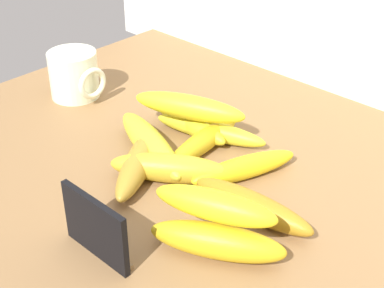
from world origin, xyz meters
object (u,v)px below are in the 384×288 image
(banana_7, at_px, (244,168))
(banana_10, at_px, (189,107))
(banana_5, at_px, (217,241))
(banana_1, at_px, (252,206))
(banana_0, at_px, (170,168))
(coffee_mug, at_px, (75,75))
(chalkboard_sign, at_px, (96,230))
(banana_3, at_px, (210,130))
(banana_8, at_px, (153,143))
(banana_2, at_px, (203,141))
(banana_6, at_px, (139,162))
(banana_9, at_px, (215,206))
(banana_4, at_px, (190,123))

(banana_7, bearing_deg, banana_10, 168.05)
(banana_5, bearing_deg, banana_1, 100.15)
(banana_0, height_order, banana_7, banana_0)
(banana_0, distance_m, banana_5, 0.17)
(coffee_mug, bearing_deg, banana_0, -12.75)
(chalkboard_sign, distance_m, banana_5, 0.15)
(banana_3, height_order, banana_8, banana_8)
(chalkboard_sign, xyz_separation_m, banana_5, (0.11, 0.10, -0.02))
(banana_2, xyz_separation_m, banana_6, (-0.03, -0.11, 0.00))
(banana_8, bearing_deg, banana_9, -23.70)
(banana_2, xyz_separation_m, banana_3, (-0.02, 0.03, -0.00))
(chalkboard_sign, xyz_separation_m, banana_9, (0.09, 0.11, 0.02))
(banana_7, relative_size, banana_9, 1.09)
(coffee_mug, relative_size, banana_4, 0.62)
(coffee_mug, distance_m, banana_0, 0.32)
(banana_5, bearing_deg, banana_2, 136.45)
(banana_4, bearing_deg, banana_8, -85.88)
(banana_8, bearing_deg, coffee_mug, 170.47)
(coffee_mug, height_order, banana_6, coffee_mug)
(banana_3, xyz_separation_m, banana_5, (0.19, -0.20, 0.01))
(banana_6, bearing_deg, banana_3, 85.98)
(coffee_mug, bearing_deg, chalkboard_sign, -33.52)
(banana_1, bearing_deg, banana_9, -88.60)
(coffee_mug, relative_size, banana_5, 0.62)
(banana_3, distance_m, banana_9, 0.26)
(banana_2, bearing_deg, banana_9, -44.06)
(banana_2, xyz_separation_m, banana_7, (0.09, -0.01, 0.00))
(banana_0, xyz_separation_m, banana_8, (-0.07, 0.03, 0.00))
(banana_1, distance_m, banana_10, 0.23)
(banana_0, relative_size, banana_3, 0.92)
(banana_5, bearing_deg, banana_9, 143.20)
(banana_10, bearing_deg, banana_2, -18.81)
(coffee_mug, height_order, banana_7, coffee_mug)
(banana_0, xyz_separation_m, banana_5, (0.15, -0.07, 0.00))
(coffee_mug, xyz_separation_m, banana_5, (0.47, -0.14, -0.02))
(banana_2, height_order, banana_9, banana_9)
(banana_9, bearing_deg, banana_5, -36.80)
(banana_3, xyz_separation_m, banana_6, (-0.01, -0.14, 0.00))
(coffee_mug, distance_m, banana_5, 0.49)
(coffee_mug, bearing_deg, banana_3, 11.02)
(chalkboard_sign, bearing_deg, banana_1, 63.88)
(banana_0, height_order, banana_9, banana_9)
(banana_0, height_order, banana_6, banana_0)
(banana_7, xyz_separation_m, banana_8, (-0.14, -0.05, 0.00))
(banana_4, xyz_separation_m, banana_5, (0.23, -0.19, 0.00))
(banana_2, bearing_deg, banana_7, -8.43)
(chalkboard_sign, xyz_separation_m, banana_8, (-0.11, 0.20, -0.02))
(banana_3, relative_size, banana_7, 1.13)
(banana_4, height_order, banana_5, banana_5)
(banana_5, xyz_separation_m, banana_7, (-0.08, 0.15, -0.00))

